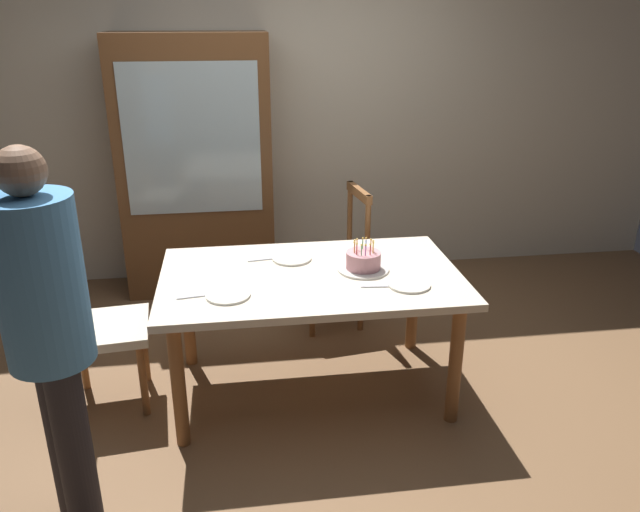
{
  "coord_description": "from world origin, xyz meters",
  "views": [
    {
      "loc": [
        -0.38,
        -3.02,
        2.03
      ],
      "look_at": [
        0.05,
        0.0,
        0.82
      ],
      "focal_mm": 34.74,
      "sensor_mm": 36.0,
      "label": 1
    }
  ],
  "objects_px": {
    "birthday_cake": "(363,262)",
    "plate_near_celebrant": "(228,295)",
    "person_celebrant": "(49,328)",
    "plate_near_guest": "(409,284)",
    "china_cabinet": "(196,168)",
    "dining_table": "(311,288)",
    "plate_far_side": "(292,258)",
    "chair_spindle_back": "(334,260)",
    "chair_upholstered": "(86,317)"
  },
  "relations": [
    {
      "from": "birthday_cake",
      "to": "plate_near_celebrant",
      "type": "height_order",
      "value": "birthday_cake"
    },
    {
      "from": "person_celebrant",
      "to": "plate_near_guest",
      "type": "bearing_deg",
      "value": 21.06
    },
    {
      "from": "china_cabinet",
      "to": "plate_near_guest",
      "type": "bearing_deg",
      "value": -57.48
    },
    {
      "from": "birthday_cake",
      "to": "plate_near_celebrant",
      "type": "xyz_separation_m",
      "value": [
        -0.73,
        -0.23,
        -0.04
      ]
    },
    {
      "from": "dining_table",
      "to": "china_cabinet",
      "type": "relative_size",
      "value": 0.84
    },
    {
      "from": "plate_near_celebrant",
      "to": "plate_far_side",
      "type": "relative_size",
      "value": 1.0
    },
    {
      "from": "china_cabinet",
      "to": "plate_far_side",
      "type": "bearing_deg",
      "value": -66.75
    },
    {
      "from": "plate_near_guest",
      "to": "birthday_cake",
      "type": "bearing_deg",
      "value": 129.38
    },
    {
      "from": "plate_near_guest",
      "to": "chair_spindle_back",
      "type": "relative_size",
      "value": 0.23
    },
    {
      "from": "dining_table",
      "to": "plate_near_guest",
      "type": "bearing_deg",
      "value": -24.68
    },
    {
      "from": "plate_near_guest",
      "to": "person_celebrant",
      "type": "distance_m",
      "value": 1.7
    },
    {
      "from": "dining_table",
      "to": "birthday_cake",
      "type": "relative_size",
      "value": 5.7
    },
    {
      "from": "plate_near_celebrant",
      "to": "plate_far_side",
      "type": "xyz_separation_m",
      "value": [
        0.36,
        0.44,
        0.0
      ]
    },
    {
      "from": "plate_near_guest",
      "to": "china_cabinet",
      "type": "distance_m",
      "value": 2.12
    },
    {
      "from": "dining_table",
      "to": "birthday_cake",
      "type": "xyz_separation_m",
      "value": [
        0.29,
        0.01,
        0.13
      ]
    },
    {
      "from": "plate_near_guest",
      "to": "chair_upholstered",
      "type": "height_order",
      "value": "chair_upholstered"
    },
    {
      "from": "plate_far_side",
      "to": "person_celebrant",
      "type": "relative_size",
      "value": 0.14
    },
    {
      "from": "plate_near_celebrant",
      "to": "plate_near_guest",
      "type": "bearing_deg",
      "value": 0.0
    },
    {
      "from": "chair_upholstered",
      "to": "person_celebrant",
      "type": "relative_size",
      "value": 0.59
    },
    {
      "from": "plate_near_guest",
      "to": "person_celebrant",
      "type": "xyz_separation_m",
      "value": [
        -1.58,
        -0.61,
        0.19
      ]
    },
    {
      "from": "dining_table",
      "to": "china_cabinet",
      "type": "height_order",
      "value": "china_cabinet"
    },
    {
      "from": "dining_table",
      "to": "chair_spindle_back",
      "type": "distance_m",
      "value": 0.87
    },
    {
      "from": "plate_near_celebrant",
      "to": "person_celebrant",
      "type": "height_order",
      "value": "person_celebrant"
    },
    {
      "from": "dining_table",
      "to": "plate_far_side",
      "type": "bearing_deg",
      "value": 109.93
    },
    {
      "from": "dining_table",
      "to": "plate_far_side",
      "type": "xyz_separation_m",
      "value": [
        -0.08,
        0.22,
        0.09
      ]
    },
    {
      "from": "plate_near_celebrant",
      "to": "plate_far_side",
      "type": "bearing_deg",
      "value": 50.79
    },
    {
      "from": "dining_table",
      "to": "chair_spindle_back",
      "type": "relative_size",
      "value": 1.68
    },
    {
      "from": "plate_far_side",
      "to": "plate_near_guest",
      "type": "height_order",
      "value": "same"
    },
    {
      "from": "dining_table",
      "to": "plate_near_celebrant",
      "type": "relative_size",
      "value": 7.26
    },
    {
      "from": "dining_table",
      "to": "person_celebrant",
      "type": "distance_m",
      "value": 1.41
    },
    {
      "from": "plate_far_side",
      "to": "chair_spindle_back",
      "type": "bearing_deg",
      "value": 60.18
    },
    {
      "from": "plate_near_guest",
      "to": "china_cabinet",
      "type": "relative_size",
      "value": 0.12
    },
    {
      "from": "birthday_cake",
      "to": "person_celebrant",
      "type": "bearing_deg",
      "value": -148.8
    },
    {
      "from": "birthday_cake",
      "to": "chair_spindle_back",
      "type": "xyz_separation_m",
      "value": [
        -0.03,
        0.8,
        -0.31
      ]
    },
    {
      "from": "plate_near_celebrant",
      "to": "chair_upholstered",
      "type": "xyz_separation_m",
      "value": [
        -0.75,
        0.25,
        -0.19
      ]
    },
    {
      "from": "plate_near_guest",
      "to": "china_cabinet",
      "type": "height_order",
      "value": "china_cabinet"
    },
    {
      "from": "birthday_cake",
      "to": "plate_far_side",
      "type": "bearing_deg",
      "value": 150.54
    },
    {
      "from": "chair_spindle_back",
      "to": "china_cabinet",
      "type": "xyz_separation_m",
      "value": [
        -0.91,
        0.74,
        0.49
      ]
    },
    {
      "from": "plate_near_guest",
      "to": "china_cabinet",
      "type": "xyz_separation_m",
      "value": [
        -1.13,
        1.78,
        0.23
      ]
    },
    {
      "from": "plate_near_guest",
      "to": "plate_far_side",
      "type": "bearing_deg",
      "value": 141.76
    },
    {
      "from": "birthday_cake",
      "to": "plate_far_side",
      "type": "height_order",
      "value": "birthday_cake"
    },
    {
      "from": "china_cabinet",
      "to": "birthday_cake",
      "type": "bearing_deg",
      "value": -58.62
    },
    {
      "from": "birthday_cake",
      "to": "chair_upholstered",
      "type": "relative_size",
      "value": 0.29
    },
    {
      "from": "china_cabinet",
      "to": "plate_near_celebrant",
      "type": "bearing_deg",
      "value": -83.1
    },
    {
      "from": "birthday_cake",
      "to": "china_cabinet",
      "type": "xyz_separation_m",
      "value": [
        -0.94,
        1.55,
        0.18
      ]
    },
    {
      "from": "person_celebrant",
      "to": "plate_far_side",
      "type": "bearing_deg",
      "value": 45.78
    },
    {
      "from": "birthday_cake",
      "to": "plate_near_guest",
      "type": "height_order",
      "value": "birthday_cake"
    },
    {
      "from": "plate_far_side",
      "to": "dining_table",
      "type": "bearing_deg",
      "value": -70.07
    },
    {
      "from": "dining_table",
      "to": "birthday_cake",
      "type": "bearing_deg",
      "value": 2.45
    },
    {
      "from": "birthday_cake",
      "to": "plate_far_side",
      "type": "relative_size",
      "value": 1.27
    }
  ]
}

